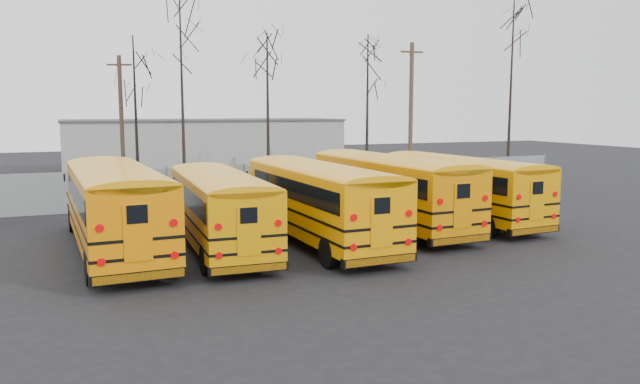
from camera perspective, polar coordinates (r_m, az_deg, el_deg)
name	(u,v)px	position (r m, az deg, el deg)	size (l,w,h in m)	color
ground	(335,251)	(22.09, 1.34, -5.37)	(120.00, 120.00, 0.00)	black
fence	(244,185)	(33.12, -6.93, 0.68)	(40.00, 0.04, 2.00)	gray
distant_building	(204,145)	(52.90, -10.56, 4.26)	(22.00, 8.00, 4.00)	#9C9C97
bus_a	(115,202)	(22.25, -18.22, -0.86)	(3.07, 11.29, 3.13)	black
bus_b	(219,204)	(22.17, -9.23, -1.05)	(2.71, 10.23, 2.84)	black
bus_c	(317,196)	(22.90, -0.25, -0.36)	(2.79, 10.96, 3.05)	black
bus_d	(388,185)	(26.01, 6.22, 0.64)	(3.14, 11.27, 3.12)	black
bus_e	(458,183)	(28.08, 12.49, 0.81)	(3.11, 10.66, 2.95)	black
utility_pole_left	(122,124)	(38.23, -17.68, 5.98)	(1.38, 0.59, 8.02)	#4C3B2B
utility_pole_right	(411,111)	(42.68, 8.31, 7.30)	(1.66, 0.29, 9.34)	brown
tree_1	(136,116)	(37.41, -16.49, 6.65)	(0.26, 0.26, 9.08)	black
tree_2	(182,96)	(35.14, -12.48, 8.58)	(0.26, 0.26, 11.34)	black
tree_3	(268,117)	(34.94, -4.79, 6.89)	(0.26, 0.26, 9.08)	black
tree_4	(367,110)	(41.62, 4.35, 7.49)	(0.26, 0.26, 9.79)	black
tree_5	(511,90)	(43.38, 17.04, 8.90)	(0.26, 0.26, 12.39)	black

